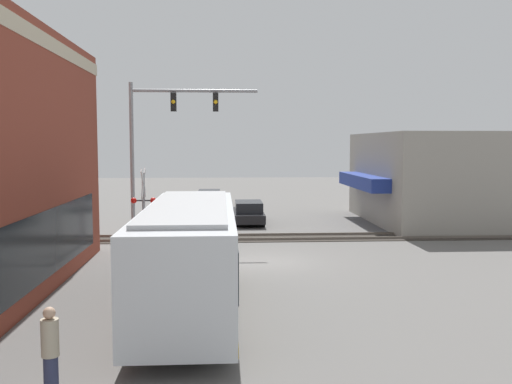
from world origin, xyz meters
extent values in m
plane|color=#605E5B|center=(0.00, 0.00, 0.00)|extent=(120.00, 120.00, 0.00)
cube|color=beige|center=(-5.69, 7.65, 8.24)|extent=(17.62, 0.36, 0.50)
cube|color=black|center=(-5.69, 7.55, 1.70)|extent=(14.63, 0.12, 2.20)
cube|color=gray|center=(11.56, -11.78, 2.80)|extent=(12.26, 8.56, 5.60)
cube|color=navy|center=(11.56, -6.95, 2.60)|extent=(8.58, 1.20, 0.80)
cube|color=silver|center=(-6.88, 2.80, 1.75)|extent=(10.35, 2.55, 2.65)
cube|color=black|center=(-6.88, 2.80, 2.15)|extent=(10.15, 2.59, 1.11)
cube|color=gold|center=(-6.88, 2.80, 0.59)|extent=(10.15, 2.58, 0.24)
cube|color=#A5A8AA|center=(-6.88, 2.80, 3.14)|extent=(8.80, 2.17, 0.12)
cylinder|color=black|center=(-3.90, 2.80, 0.50)|extent=(1.00, 2.57, 1.00)
cylinder|color=black|center=(-10.26, 2.80, 0.50)|extent=(1.00, 2.57, 1.00)
cylinder|color=gray|center=(4.88, 6.24, 3.96)|extent=(0.20, 0.20, 7.92)
cylinder|color=gray|center=(4.88, 3.16, 7.52)|extent=(0.16, 6.17, 0.16)
cube|color=black|center=(4.88, 4.19, 6.97)|extent=(0.30, 0.27, 0.90)
sphere|color=yellow|center=(4.71, 4.19, 6.97)|extent=(0.20, 0.20, 0.20)
cube|color=black|center=(4.88, 2.13, 6.97)|extent=(0.30, 0.27, 0.90)
sphere|color=yellow|center=(4.71, 2.13, 6.97)|extent=(0.20, 0.20, 0.20)
cylinder|color=gray|center=(3.26, 5.50, 1.80)|extent=(0.14, 0.14, 3.60)
cube|color=white|center=(3.26, 5.50, 3.10)|extent=(1.41, 0.06, 1.41)
cube|color=white|center=(3.26, 5.50, 3.10)|extent=(1.41, 0.06, 1.41)
cylinder|color=#38383A|center=(3.26, 5.50, 2.30)|extent=(0.08, 0.90, 0.08)
sphere|color=red|center=(3.21, 5.05, 2.30)|extent=(0.28, 0.28, 0.28)
sphere|color=red|center=(3.21, 5.95, 2.30)|extent=(0.28, 0.28, 0.28)
cube|color=#332D28|center=(6.00, 0.00, 0.01)|extent=(2.60, 60.00, 0.03)
cube|color=#6B6056|center=(5.28, 0.00, 0.07)|extent=(0.07, 60.00, 0.15)
cube|color=#6B6056|center=(6.72, 0.00, 0.07)|extent=(0.07, 60.00, 0.15)
cube|color=black|center=(11.64, 0.20, 0.51)|extent=(4.88, 1.80, 0.51)
cube|color=black|center=(11.40, 0.20, 1.08)|extent=(2.68, 1.62, 0.63)
cylinder|color=black|center=(13.15, 0.20, 0.32)|extent=(0.64, 1.82, 0.64)
cylinder|color=black|center=(10.13, 0.20, 0.32)|extent=(0.64, 1.82, 0.64)
cube|color=#B7B7BC|center=(20.08, 2.80, 0.52)|extent=(4.44, 1.80, 0.53)
cube|color=black|center=(19.86, 2.80, 1.10)|extent=(2.44, 1.62, 0.64)
cylinder|color=black|center=(21.46, 2.80, 0.32)|extent=(0.64, 1.82, 0.64)
cylinder|color=black|center=(18.71, 2.80, 0.32)|extent=(0.64, 1.82, 0.64)
cylinder|color=#2D3351|center=(-12.61, 5.15, 0.44)|extent=(0.28, 0.28, 0.87)
cylinder|color=#B2A58C|center=(-12.61, 5.15, 1.24)|extent=(0.34, 0.34, 0.73)
sphere|color=tan|center=(-12.61, 5.15, 1.72)|extent=(0.24, 0.24, 0.24)
camera|label=1|loc=(-23.45, 1.85, 4.94)|focal=40.00mm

